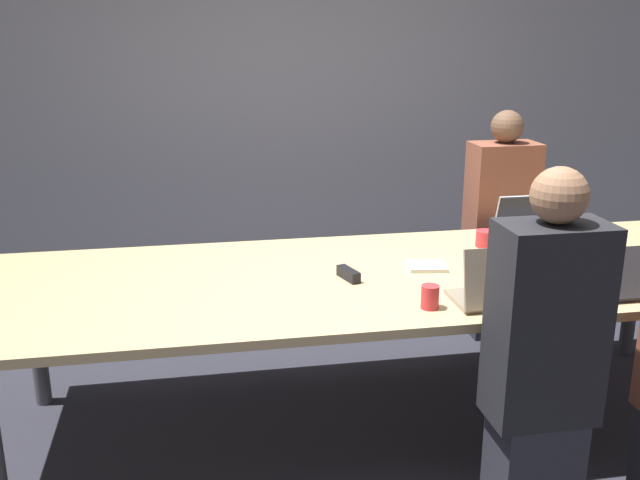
# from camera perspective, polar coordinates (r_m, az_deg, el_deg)

# --- Properties ---
(ground_plane) EXTENTS (24.00, 24.00, 0.00)m
(ground_plane) POSITION_cam_1_polar(r_m,az_deg,el_deg) (3.69, 4.48, -13.98)
(ground_plane) COLOR #2D2D38
(curtain_wall) EXTENTS (12.00, 0.06, 2.80)m
(curtain_wall) POSITION_cam_1_polar(r_m,az_deg,el_deg) (5.52, -1.55, 11.80)
(curtain_wall) COLOR #9999A3
(curtain_wall) RESTS_ON ground_plane
(conference_table) EXTENTS (3.68, 1.27, 0.76)m
(conference_table) POSITION_cam_1_polar(r_m,az_deg,el_deg) (3.38, 4.76, -3.57)
(conference_table) COLOR #D6B77F
(conference_table) RESTS_ON ground_plane
(laptop_far_right) EXTENTS (0.35, 0.24, 0.24)m
(laptop_far_right) POSITION_cam_1_polar(r_m,az_deg,el_deg) (4.02, 16.39, 1.00)
(laptop_far_right) COLOR silver
(laptop_far_right) RESTS_ON conference_table
(person_far_right) EXTENTS (0.40, 0.24, 1.41)m
(person_far_right) POSITION_cam_1_polar(r_m,az_deg,el_deg) (4.51, 14.15, 0.81)
(person_far_right) COLOR #2D2D38
(person_far_right) RESTS_ON ground_plane
(cup_far_right) EXTENTS (0.10, 0.10, 0.09)m
(cup_far_right) POSITION_cam_1_polar(r_m,az_deg,el_deg) (3.84, 13.05, 0.11)
(cup_far_right) COLOR red
(cup_far_right) RESTS_ON conference_table
(laptop_near_midright) EXTENTS (0.32, 0.26, 0.27)m
(laptop_near_midright) POSITION_cam_1_polar(r_m,az_deg,el_deg) (3.04, 13.85, -3.79)
(laptop_near_midright) COLOR gray
(laptop_near_midright) RESTS_ON conference_table
(person_near_midright) EXTENTS (0.40, 0.24, 1.42)m
(person_near_midright) POSITION_cam_1_polar(r_m,az_deg,el_deg) (2.82, 17.42, -9.12)
(person_near_midright) COLOR #2D2D38
(person_near_midright) RESTS_ON ground_plane
(cup_near_midright) EXTENTS (0.07, 0.07, 0.10)m
(cup_near_midright) POSITION_cam_1_polar(r_m,az_deg,el_deg) (2.97, 8.79, -4.53)
(cup_near_midright) COLOR red
(cup_near_midright) RESTS_ON conference_table
(laptop_near_right) EXTENTS (0.31, 0.23, 0.22)m
(laptop_near_right) POSITION_cam_1_polar(r_m,az_deg,el_deg) (3.35, 23.80, -3.02)
(laptop_near_right) COLOR #333338
(laptop_near_right) RESTS_ON conference_table
(cup_near_right) EXTENTS (0.08, 0.08, 0.10)m
(cup_near_right) POSITION_cam_1_polar(r_m,az_deg,el_deg) (3.27, 19.34, -3.32)
(cup_near_right) COLOR brown
(cup_near_right) RESTS_ON conference_table
(stapler) EXTENTS (0.09, 0.16, 0.05)m
(stapler) POSITION_cam_1_polar(r_m,az_deg,el_deg) (3.27, 2.29, -2.74)
(stapler) COLOR black
(stapler) RESTS_ON conference_table
(notebook) EXTENTS (0.20, 0.18, 0.02)m
(notebook) POSITION_cam_1_polar(r_m,az_deg,el_deg) (3.46, 8.55, -2.09)
(notebook) COLOR silver
(notebook) RESTS_ON conference_table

